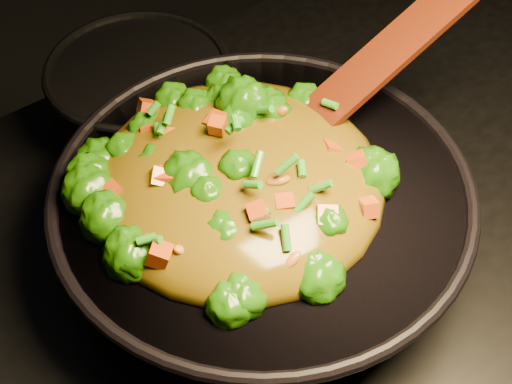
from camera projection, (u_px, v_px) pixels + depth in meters
wok at (262, 224)px, 0.75m from camera, size 0.49×0.49×0.12m
stir_fry at (237, 151)px, 0.67m from camera, size 0.31×0.31×0.10m
spatula at (352, 86)px, 0.73m from camera, size 0.30×0.05×0.13m
back_pot at (143, 103)px, 0.88m from camera, size 0.22×0.22×0.12m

